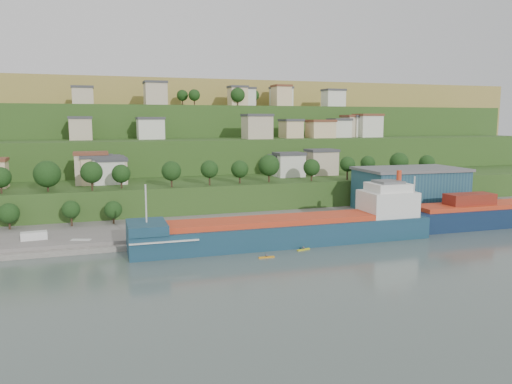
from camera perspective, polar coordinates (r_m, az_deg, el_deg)
name	(u,v)px	position (r m, az deg, el deg)	size (l,w,h in m)	color
ground	(295,253)	(110.82, 4.52, -6.93)	(500.00, 500.00, 0.00)	#4A5A53
quay	(322,223)	(143.72, 7.54, -3.48)	(220.00, 26.00, 4.00)	slate
pebble_beach	(34,249)	(124.58, -24.03, -5.93)	(40.00, 18.00, 2.40)	slate
hillside	(173,175)	(271.97, -9.42, 1.98)	(360.00, 210.50, 96.00)	#284719
cargo_ship_near	(294,231)	(118.85, 4.36, -4.43)	(72.12, 12.48, 18.50)	#123745
cargo_ship_far	(508,213)	(157.64, 26.89, -2.20)	(67.43, 12.77, 18.25)	#0D1C3C
warehouse	(410,189)	(157.35, 17.15, 0.35)	(31.77, 20.29, 12.80)	navy
caravan	(34,237)	(124.42, -24.02, -4.77)	(5.59, 2.33, 2.61)	silver
dinghy	(81,241)	(120.41, -19.36, -5.35)	(4.41, 1.65, 0.88)	silver
kayak_orange	(267,257)	(106.54, 1.21, -7.39)	(3.45, 0.72, 0.86)	orange
kayak_yellow	(303,249)	(113.18, 5.45, -6.50)	(3.36, 1.42, 0.83)	gold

